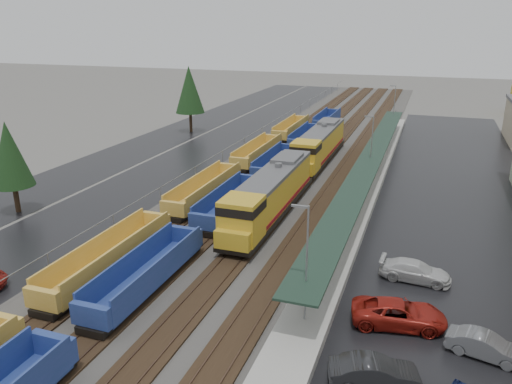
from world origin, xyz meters
TOP-DOWN VIEW (x-y plane):
  - ballast_strip at (0.00, 60.00)m, footprint 20.00×160.00m
  - trackbed at (-0.00, 60.00)m, footprint 14.60×160.00m
  - west_parking_lot at (-15.00, 60.00)m, footprint 10.00×160.00m
  - west_road at (-25.00, 60.00)m, footprint 9.00×160.00m
  - east_commuter_lot at (19.00, 50.00)m, footprint 16.00×100.00m
  - station_platform at (9.50, 50.01)m, footprint 3.00×80.00m
  - chainlink_fence at (-9.50, 58.44)m, footprint 0.08×160.04m
  - tree_west_near at (-22.00, 30.00)m, footprint 3.96×3.96m
  - tree_west_far at (-23.00, 70.00)m, footprint 4.84×4.84m
  - locomotive_lead at (2.00, 36.23)m, footprint 3.12×20.59m
  - locomotive_trail at (2.00, 57.23)m, footprint 3.12×20.59m
  - well_string_yellow at (-6.00, 30.75)m, footprint 2.55×98.22m
  - well_string_blue at (-2.00, 36.26)m, footprint 2.63×104.43m
  - parked_car_east_a at (14.08, 16.32)m, footprint 2.87×4.91m
  - parked_car_east_b at (14.84, 22.31)m, footprint 3.55×6.08m
  - parked_car_east_c at (15.53, 28.53)m, footprint 2.31×5.11m
  - parked_car_east_e at (19.63, 20.71)m, footprint 2.39×4.40m

SIDE VIEW (x-z plane):
  - west_parking_lot at x=-15.00m, z-range 0.00..0.02m
  - west_road at x=-25.00m, z-range 0.00..0.02m
  - east_commuter_lot at x=19.00m, z-range 0.00..0.02m
  - ballast_strip at x=0.00m, z-range 0.00..0.08m
  - trackbed at x=0.00m, z-range 0.05..0.27m
  - parked_car_east_e at x=19.63m, z-range 0.00..1.38m
  - parked_car_east_c at x=15.53m, z-range 0.00..1.45m
  - station_platform at x=9.50m, z-range -3.27..4.73m
  - parked_car_east_a at x=14.08m, z-range 0.00..1.53m
  - parked_car_east_b at x=14.84m, z-range 0.00..1.59m
  - well_string_yellow at x=-6.00m, z-range 0.01..2.27m
  - well_string_blue at x=-2.00m, z-range -0.01..2.33m
  - chainlink_fence at x=-9.50m, z-range 0.60..2.62m
  - locomotive_lead at x=2.00m, z-range 0.14..4.81m
  - locomotive_trail at x=2.00m, z-range 0.14..4.81m
  - tree_west_near at x=-22.00m, z-range 1.32..10.32m
  - tree_west_far at x=-23.00m, z-range 1.62..12.62m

